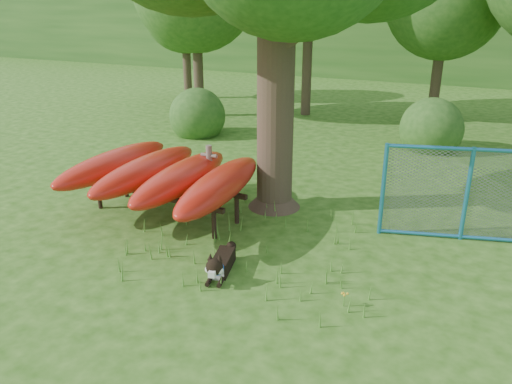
% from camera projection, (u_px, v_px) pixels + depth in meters
% --- Properties ---
extents(ground, '(80.00, 80.00, 0.00)m').
position_uv_depth(ground, '(211.00, 273.00, 7.85)').
color(ground, '#235010').
rests_on(ground, ground).
extents(wooden_post, '(0.36, 0.13, 1.34)m').
position_uv_depth(wooden_post, '(210.00, 175.00, 10.15)').
color(wooden_post, brown).
rests_on(wooden_post, ground).
extents(kayak_rack, '(3.60, 3.51, 1.14)m').
position_uv_depth(kayak_rack, '(164.00, 174.00, 9.71)').
color(kayak_rack, black).
rests_on(kayak_rack, ground).
extents(husky_dog, '(0.50, 1.13, 0.51)m').
position_uv_depth(husky_dog, '(220.00, 264.00, 7.77)').
color(husky_dog, black).
rests_on(husky_dog, ground).
extents(fence_section, '(2.84, 0.88, 2.86)m').
position_uv_depth(fence_section, '(467.00, 195.00, 8.70)').
color(fence_section, teal).
rests_on(fence_section, ground).
extents(wildflower_clump, '(0.10, 0.11, 0.23)m').
position_uv_depth(wildflower_clump, '(344.00, 295.00, 6.94)').
color(wildflower_clump, '#518B2D').
rests_on(wildflower_clump, ground).
extents(bg_tree_c, '(4.00, 4.00, 6.12)m').
position_uv_depth(bg_tree_c, '(446.00, 0.00, 16.69)').
color(bg_tree_c, '#38291E').
rests_on(bg_tree_c, ground).
extents(bg_tree_f, '(3.60, 3.60, 5.55)m').
position_uv_depth(bg_tree_f, '(184.00, 10.00, 21.16)').
color(bg_tree_f, '#38291E').
rests_on(bg_tree_f, ground).
extents(shrub_left, '(1.80, 1.80, 1.80)m').
position_uv_depth(shrub_left, '(198.00, 134.00, 16.22)').
color(shrub_left, '#27521A').
rests_on(shrub_left, ground).
extents(shrub_mid, '(1.80, 1.80, 1.80)m').
position_uv_depth(shrub_mid, '(429.00, 149.00, 14.58)').
color(shrub_mid, '#27521A').
rests_on(shrub_mid, ground).
extents(wooded_hillside, '(80.00, 12.00, 6.00)m').
position_uv_depth(wooded_hillside, '(447.00, 21.00, 30.30)').
color(wooded_hillside, '#27521A').
rests_on(wooded_hillside, ground).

